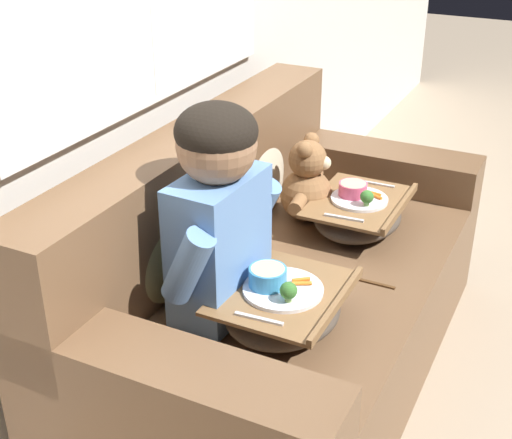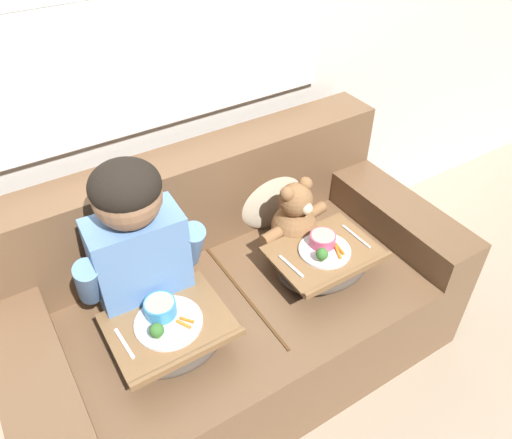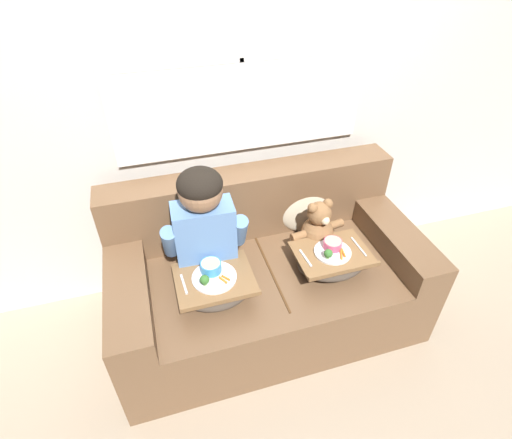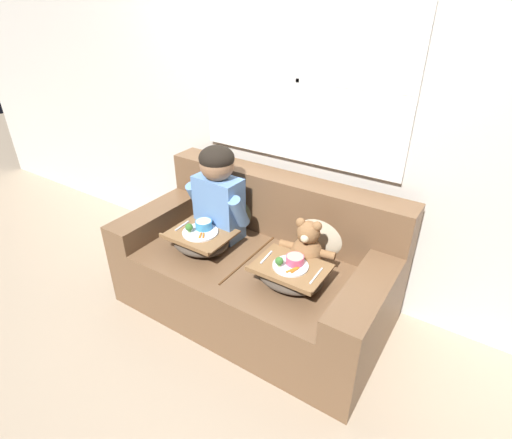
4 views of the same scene
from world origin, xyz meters
The scene contains 9 objects.
ground_plane centered at (0.00, 0.00, 0.00)m, with size 14.00×14.00×0.00m, color tan.
wall_back_with_window centered at (0.00, 0.56, 1.31)m, with size 8.00×0.08×2.60m.
couch centered at (0.00, 0.06, 0.33)m, with size 1.82×0.96×0.90m.
throw_pillow_behind_child centered at (-0.35, 0.30, 0.64)m, with size 0.37×0.18×0.38m.
throw_pillow_behind_teddy centered at (0.35, 0.30, 0.64)m, with size 0.38×0.19×0.40m.
child_figure centered at (-0.35, 0.09, 0.83)m, with size 0.48×0.24×0.67m.
teddy_bear centered at (0.35, 0.09, 0.61)m, with size 0.36×0.26×0.34m.
lap_tray_child centered at (-0.35, -0.12, 0.53)m, with size 0.42×0.35×0.19m.
lap_tray_teddy centered at (0.35, -0.12, 0.53)m, with size 0.43×0.33×0.19m.
Camera 3 is at (-0.56, -1.61, 2.14)m, focal length 28.00 mm.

